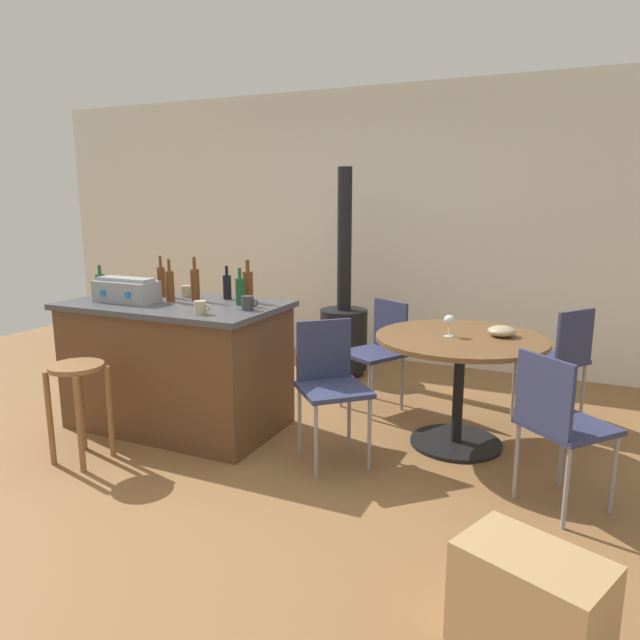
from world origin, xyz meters
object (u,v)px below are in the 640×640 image
bottle_3 (248,286)px  folding_chair_far (330,379)px  serving_bowl (502,331)px  cup_1 (153,286)px  toolbox (127,290)px  kitchen_island (177,364)px  wine_glass (449,321)px  folding_chair_right (559,356)px  cardboard_box (530,604)px  cup_0 (201,307)px  bottle_6 (170,285)px  bottle_1 (227,286)px  cup_3 (186,291)px  folding_chair_left (559,419)px  cup_4 (248,303)px  wooden_stool (78,391)px  cup_2 (129,288)px  bottle_2 (240,291)px  folding_chair_near (379,346)px  wood_stove (344,326)px  bottle_5 (161,281)px  bottle_0 (101,285)px  dining_table (460,362)px  bottle_4 (195,284)px

bottle_3 → folding_chair_far: bearing=-20.8°
serving_bowl → cup_1: bearing=-173.2°
toolbox → serving_bowl: size_ratio=2.49×
kitchen_island → wine_glass: (1.85, 0.45, 0.40)m
folding_chair_right → cardboard_box: size_ratio=1.72×
cardboard_box → cup_0: bearing=154.8°
kitchen_island → cardboard_box: 2.85m
bottle_6 → kitchen_island: bearing=-20.4°
bottle_1 → cup_3: size_ratio=2.27×
folding_chair_left → cup_4: 1.99m
bottle_6 → cup_4: bottle_6 is taller
toolbox → bottle_3: bearing=23.9°
bottle_6 → wooden_stool: bearing=-100.6°
cup_0 → cup_2: size_ratio=0.95×
toolbox → bottle_2: 0.83m
folding_chair_near → wood_stove: (-0.58, 0.70, -0.03)m
cardboard_box → cup_1: bearing=152.4°
wooden_stool → bottle_2: size_ratio=2.47×
kitchen_island → bottle_5: bearing=145.0°
folding_chair_right → bottle_3: (-2.03, -0.94, 0.51)m
bottle_6 → cup_1: (-0.39, 0.27, -0.07)m
folding_chair_far → cardboard_box: folding_chair_far is taller
bottle_0 → toolbox: bearing=-9.4°
wooden_stool → dining_table: dining_table is taller
folding_chair_right → toolbox: bearing=-155.5°
cup_4 → wine_glass: cup_4 is taller
bottle_6 → wine_glass: (1.89, 0.44, -0.17)m
folding_chair_left → cup_4: bearing=176.7°
folding_chair_near → toolbox: toolbox is taller
kitchen_island → bottle_0: 0.82m
cup_1 → cardboard_box: (2.97, -1.55, -0.76)m
folding_chair_near → cup_4: (-0.57, -1.00, 0.46)m
cup_4 → kitchen_island: bearing=177.2°
cup_0 → cup_4: 0.31m
folding_chair_far → cup_2: 1.84m
bottle_3 → cup_2: size_ratio=2.49×
dining_table → cup_4: (-1.29, -0.52, 0.38)m
bottle_4 → serving_bowl: bearing=13.1°
toolbox → cup_3: (0.25, 0.35, -0.04)m
folding_chair_left → toolbox: bearing=179.6°
bottle_6 → cup_3: size_ratio=2.81×
bottle_0 → serving_bowl: bearing=13.6°
toolbox → bottle_2: bottle_2 is taller
wooden_stool → cardboard_box: bearing=-11.0°
folding_chair_far → bottle_6: bottle_6 is taller
dining_table → bottle_3: 1.54m
bottle_6 → cup_3: 0.23m
wood_stove → wine_glass: 1.78m
bottle_2 → kitchen_island: bearing=-167.2°
serving_bowl → cup_4: bearing=-157.7°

